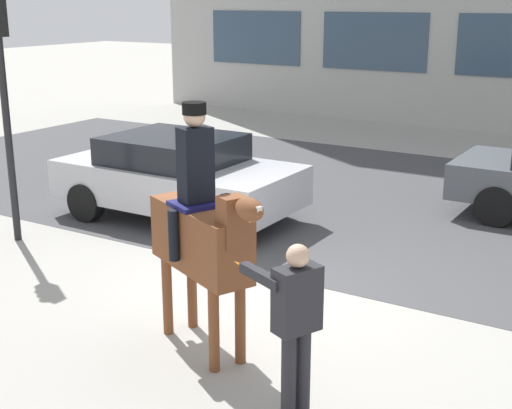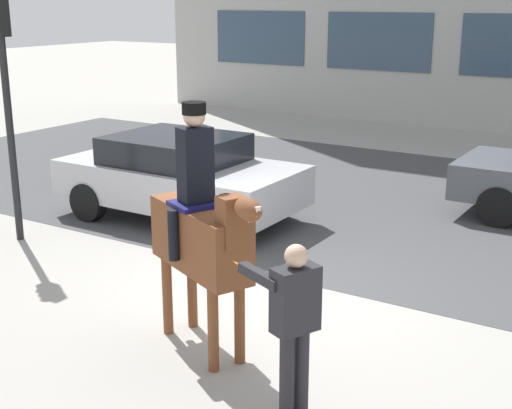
# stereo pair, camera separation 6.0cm
# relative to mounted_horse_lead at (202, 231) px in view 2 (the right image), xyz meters

# --- Properties ---
(ground_plane) EXTENTS (80.00, 80.00, 0.00)m
(ground_plane) POSITION_rel_mounted_horse_lead_xyz_m (-0.08, 1.62, -1.31)
(ground_plane) COLOR #9E9B93
(road_surface) EXTENTS (23.16, 8.50, 0.01)m
(road_surface) POSITION_rel_mounted_horse_lead_xyz_m (-0.08, 6.37, -1.30)
(road_surface) COLOR #444447
(road_surface) RESTS_ON ground_plane
(mounted_horse_lead) EXTENTS (1.75, 1.04, 2.61)m
(mounted_horse_lead) POSITION_rel_mounted_horse_lead_xyz_m (0.00, 0.00, 0.00)
(mounted_horse_lead) COLOR brown
(mounted_horse_lead) RESTS_ON ground_plane
(pedestrian_bystander) EXTENTS (0.91, 0.46, 1.63)m
(pedestrian_bystander) POSITION_rel_mounted_horse_lead_xyz_m (1.43, -0.66, -0.35)
(pedestrian_bystander) COLOR #232328
(pedestrian_bystander) RESTS_ON ground_plane
(street_car_near_lane) EXTENTS (4.01, 2.07, 1.41)m
(street_car_near_lane) POSITION_rel_mounted_horse_lead_xyz_m (-3.09, 3.58, -0.56)
(street_car_near_lane) COLOR #B7B7BC
(street_car_near_lane) RESTS_ON ground_plane
(traffic_light) EXTENTS (0.24, 0.29, 3.77)m
(traffic_light) POSITION_rel_mounted_horse_lead_xyz_m (-4.52, 1.38, 1.24)
(traffic_light) COLOR black
(traffic_light) RESTS_ON ground_plane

